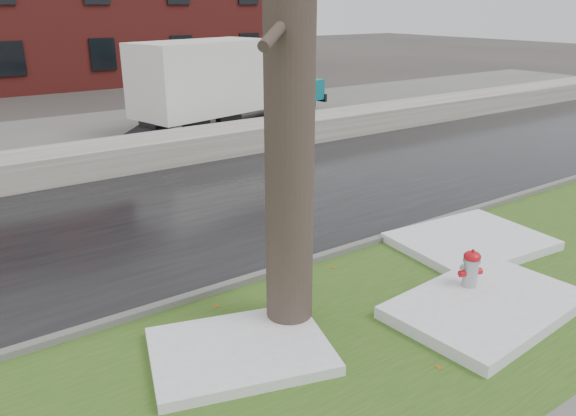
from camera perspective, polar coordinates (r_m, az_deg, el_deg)
ground at (r=8.87m, az=4.93°, el=-8.47°), size 120.00×120.00×0.00m
verge at (r=8.08m, az=10.71°, el=-11.70°), size 60.00×4.50×0.04m
road at (r=12.34m, az=-8.51°, el=-0.15°), size 60.00×7.00×0.03m
parking_lot at (r=20.05m, az=-19.65°, el=6.74°), size 60.00×9.00×0.03m
curb at (r=9.54m, az=1.09°, el=-5.78°), size 60.00×0.15×0.14m
snowbank at (r=15.96m, az=-15.45°, el=5.34°), size 60.00×1.60×0.75m
bg_tree_right at (r=36.62m, az=0.18°, el=18.62°), size 1.40×1.62×6.50m
fire_hydrant at (r=8.88m, az=18.03°, el=-6.15°), size 0.38×0.36×0.77m
tree at (r=6.82m, az=0.16°, el=18.20°), size 1.42×1.63×7.87m
box_truck at (r=20.49m, az=-6.48°, el=12.62°), size 9.32×3.90×3.08m
snow_patch_near at (r=10.85m, az=18.06°, el=-3.24°), size 2.76×2.21×0.16m
snow_patch_far at (r=7.32m, az=-4.89°, el=-14.24°), size 2.57×2.17×0.14m
snow_patch_side at (r=8.70m, az=19.52°, el=-9.30°), size 2.93×2.02×0.18m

